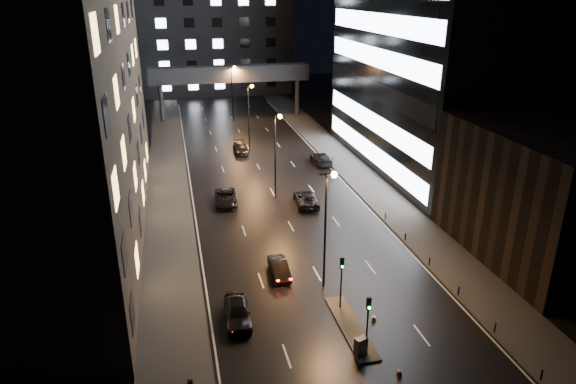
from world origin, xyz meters
The scene contains 24 objects.
ground centered at (0.00, 40.00, 0.00)m, with size 160.00×160.00×0.00m, color black.
sidewalk_left centered at (-12.50, 35.00, 0.07)m, with size 5.00×110.00×0.15m, color #383533.
sidewalk_right centered at (12.50, 35.00, 0.07)m, with size 5.00×110.00×0.15m, color #383533.
building_left centered at (-22.50, 24.00, 20.00)m, with size 15.00×48.00×40.00m, color #2D2319.
building_right_low centered at (20.00, 9.00, 6.00)m, with size 10.00×18.00×12.00m, color black.
building_far centered at (0.00, 98.00, 12.50)m, with size 34.00×14.00×25.00m, color #333335.
skybridge centered at (0.00, 70.00, 8.34)m, with size 30.00×3.00×10.00m.
median_island centered at (0.30, 2.00, 0.07)m, with size 1.60×8.00×0.15m, color #383533.
traffic_signal_near centered at (0.30, 4.49, 3.09)m, with size 0.28×0.34×4.40m.
traffic_signal_far centered at (0.30, -1.01, 3.09)m, with size 0.28×0.34×4.40m.
bollard_row centered at (10.20, 6.50, 0.45)m, with size 0.12×25.12×0.90m.
streetlight_near centered at (0.16, 8.00, 6.50)m, with size 1.45×0.50×10.15m.
streetlight_mid_a centered at (0.16, 28.00, 6.50)m, with size 1.45×0.50×10.15m.
streetlight_mid_b centered at (0.16, 48.00, 6.50)m, with size 1.45×0.50×10.15m.
streetlight_far centered at (0.16, 68.00, 6.50)m, with size 1.45×0.50×10.15m.
car_away_a centered at (-7.71, 4.71, 0.81)m, with size 1.92×4.78×1.63m, color black.
car_away_b centered at (-3.27, 10.57, 0.67)m, with size 1.42×4.06×1.34m, color black.
car_away_c centered at (-5.97, 27.64, 0.74)m, with size 2.46×5.34×1.48m, color black.
car_away_d centered at (-1.50, 47.15, 0.74)m, with size 2.07×5.09×1.48m, color black.
car_toward_a centered at (3.02, 25.25, 0.74)m, with size 2.44×5.30×1.47m, color black.
car_toward_b centered at (9.00, 39.33, 0.78)m, with size 2.20×5.40×1.57m, color black.
utility_cabinet centered at (-0.10, -1.07, 0.80)m, with size 0.84×0.49×1.29m, color #434345.
cone_a centered at (2.29, 2.48, 0.25)m, with size 0.40×0.40×0.50m, color #E45A0C.
cone_b centered at (1.70, -3.42, 0.27)m, with size 0.39×0.39×0.55m, color red.
Camera 1 is at (-11.26, -27.64, 23.24)m, focal length 32.00 mm.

